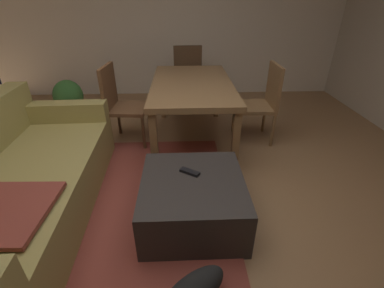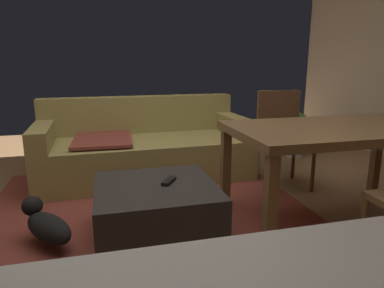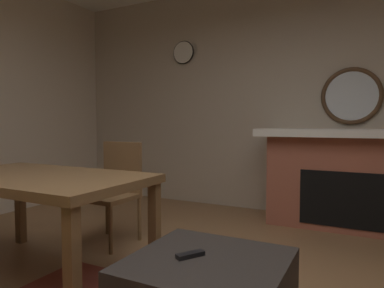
% 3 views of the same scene
% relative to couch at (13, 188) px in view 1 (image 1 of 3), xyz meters
% --- Properties ---
extents(floor, '(7.73, 7.73, 0.00)m').
position_rel_couch_xyz_m(floor, '(-0.03, -1.21, -0.30)').
color(floor, olive).
extents(wall_right_window_side, '(0.12, 6.21, 2.89)m').
position_rel_couch_xyz_m(wall_right_window_side, '(3.20, -1.21, 1.15)').
color(wall_right_window_side, beige).
rests_on(wall_right_window_side, ground).
extents(area_rug, '(2.60, 2.00, 0.01)m').
position_rel_couch_xyz_m(area_rug, '(-0.08, -0.72, -0.29)').
color(area_rug, brown).
rests_on(area_rug, ground).
extents(couch, '(2.20, 1.05, 0.83)m').
position_rel_couch_xyz_m(couch, '(0.00, 0.00, 0.00)').
color(couch, '#9E8E4C').
rests_on(couch, ground).
extents(ottoman_coffee_table, '(0.81, 0.78, 0.39)m').
position_rel_couch_xyz_m(ottoman_coffee_table, '(-0.08, -1.39, -0.10)').
color(ottoman_coffee_table, '#2D2826').
rests_on(ottoman_coffee_table, ground).
extents(tv_remote, '(0.13, 0.16, 0.02)m').
position_rel_couch_xyz_m(tv_remote, '(0.01, -1.37, 0.10)').
color(tv_remote, black).
rests_on(tv_remote, ottoman_coffee_table).
extents(dining_table, '(1.60, 0.91, 0.74)m').
position_rel_couch_xyz_m(dining_table, '(1.29, -1.44, 0.37)').
color(dining_table, brown).
rests_on(dining_table, ground).
extents(dining_chair_north, '(0.47, 0.47, 0.93)m').
position_rel_couch_xyz_m(dining_chair_north, '(1.30, -0.60, 0.23)').
color(dining_chair_north, brown).
rests_on(dining_chair_north, ground).
extents(dining_chair_south, '(0.45, 0.45, 0.93)m').
position_rel_couch_xyz_m(dining_chair_south, '(1.29, -2.29, 0.23)').
color(dining_chair_south, brown).
rests_on(dining_chair_south, ground).
extents(dining_chair_east, '(0.46, 0.46, 0.93)m').
position_rel_couch_xyz_m(dining_chair_east, '(2.48, -1.44, 0.23)').
color(dining_chair_east, '#513823').
rests_on(dining_chair_east, ground).
extents(potted_plant, '(0.40, 0.40, 0.58)m').
position_rel_couch_xyz_m(potted_plant, '(1.99, 0.28, 0.04)').
color(potted_plant, beige).
rests_on(potted_plant, ground).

